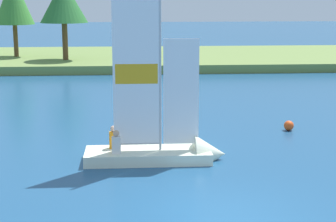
# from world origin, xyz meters

# --- Properties ---
(ground_plane) EXTENTS (200.00, 200.00, 0.00)m
(ground_plane) POSITION_xyz_m (0.00, 0.00, 0.00)
(ground_plane) COLOR navy
(shore_bank) EXTENTS (80.00, 14.37, 0.61)m
(shore_bank) POSITION_xyz_m (0.00, 31.66, 0.30)
(shore_bank) COLOR olive
(shore_bank) RESTS_ON ground
(shoreline_tree_midleft) EXTENTS (3.04, 3.04, 6.26)m
(shoreline_tree_midleft) POSITION_xyz_m (-10.93, 30.89, 4.95)
(shoreline_tree_midleft) COLOR brown
(shoreline_tree_midleft) RESTS_ON shore_bank
(shoreline_tree_centre) EXTENTS (3.47, 3.47, 5.80)m
(shoreline_tree_centre) POSITION_xyz_m (-6.86, 28.43, 4.83)
(shoreline_tree_centre) COLOR brown
(shoreline_tree_centre) RESTS_ON shore_bank
(sailboat) EXTENTS (4.56, 1.45, 6.80)m
(sailboat) POSITION_xyz_m (-0.82, 4.65, 0.46)
(sailboat) COLOR silver
(sailboat) RESTS_ON ground
(channel_buoy) EXTENTS (0.39, 0.39, 0.39)m
(channel_buoy) POSITION_xyz_m (4.13, 8.37, 0.20)
(channel_buoy) COLOR #E54C19
(channel_buoy) RESTS_ON ground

